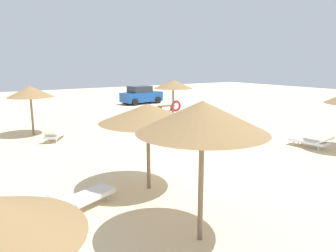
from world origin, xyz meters
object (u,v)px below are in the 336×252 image
Objects in this scene: parasol_1 at (173,85)px; lounger_4 at (55,134)px; bench_0 at (146,113)px; lounger_0 at (311,141)px; parked_car at (141,95)px; parasol_5 at (202,117)px; bench_1 at (166,107)px; lounger_2 at (82,198)px; lounger_1 at (169,129)px; parasol_4 at (30,92)px; parasol_2 at (148,113)px.

lounger_4 is at bearing 175.89° from parasol_1.
bench_0 is at bearing 25.74° from lounger_4.
parked_car is (1.16, 18.79, 0.51)m from lounger_0.
parasol_5 reaches higher than bench_0.
bench_1 is 5.57m from parked_car.
parasol_5 is 4.23m from lounger_2.
lounger_4 is (-9.69, 8.07, 0.01)m from lounger_0.
lounger_1 is 9.33m from lounger_2.
lounger_4 is at bearing -71.91° from parasol_4.
parasol_1 is 9.76m from parasol_2.
lounger_1 is at bearing -33.40° from parasol_4.
parasol_2 is at bearing -118.91° from bench_0.
parasol_2 is 1.50× the size of lounger_1.
parasol_2 is at bearing -83.61° from lounger_4.
parasol_5 is at bearing -88.03° from lounger_4.
parked_car is at bearing 64.02° from bench_0.
parked_car is at bearing 67.78° from lounger_1.
parasol_2 is 9.03m from lounger_0.
parasol_5 is 19.41m from bench_1.
lounger_4 is (-7.01, 0.50, -2.28)m from parasol_1.
bench_0 is at bearing 64.94° from parasol_5.
parasol_4 is 1.35× the size of lounger_2.
bench_0 is 0.36× the size of parked_car.
lounger_0 reaches higher than bench_1.
bench_1 is (2.85, 1.67, 0.00)m from bench_0.
parasol_5 is (-6.62, -10.84, 0.20)m from parasol_1.
parked_car reaches higher than lounger_0.
lounger_1 is 0.48× the size of parked_car.
parked_car is (10.85, 10.73, 0.50)m from lounger_4.
parked_car is (9.94, 18.85, -1.58)m from parasol_2.
parasol_1 is at bearing -18.10° from parasol_4.
bench_0 is 0.99× the size of bench_1.
parasol_2 is 0.96× the size of parasol_5.
parasol_4 is 7.77m from lounger_1.
parasol_2 is at bearing 80.84° from parasol_5.
parasol_5 is at bearing -119.48° from lounger_1.
parasol_1 is at bearing -94.91° from bench_0.
parasol_1 reaches higher than bench_0.
lounger_1 reaches higher than bench_0.
lounger_4 reaches higher than lounger_2.
lounger_0 is (8.78, 0.06, -2.10)m from parasol_2.
lounger_1 is 5.99m from lounger_4.
lounger_2 is 1.04× the size of lounger_4.
parasol_1 is 0.70× the size of parked_car.
lounger_0 is at bearing -78.61° from bench_0.
parasol_5 reaches higher than bench_1.
bench_0 is at bearing 85.09° from parasol_1.
lounger_4 is 1.28× the size of bench_0.
parasol_4 is at bearing -169.07° from bench_0.
parasol_5 is 10.17m from lounger_0.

